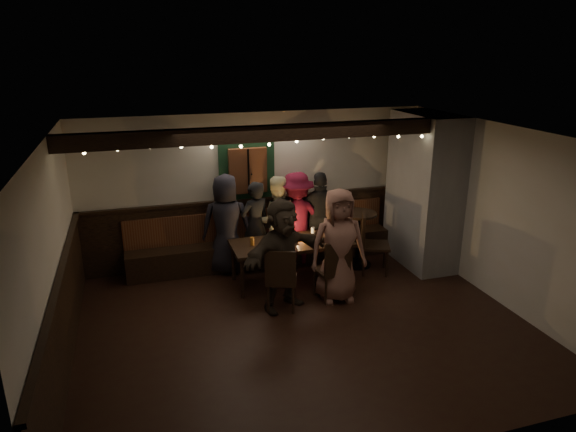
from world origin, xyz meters
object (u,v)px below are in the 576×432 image
object	(u,v)px
chair_near_left	(281,276)
person_c	(276,221)
person_b	(255,226)
person_f	(282,255)
person_d	(297,219)
chair_near_right	(334,267)
chair_end	(369,240)
person_a	(226,224)
person_e	(321,217)
high_top	(358,232)
dining_table	(292,245)
person_g	(338,246)

from	to	relation	value
chair_near_left	person_c	xyz separation A→B (m)	(0.40, 1.65, 0.25)
person_b	person_f	distance (m)	1.47
person_c	person_d	distance (m)	0.35
chair_near_right	chair_end	bearing A→B (deg)	38.97
person_a	person_e	distance (m)	1.65
high_top	person_c	distance (m)	1.42
chair_near_right	person_d	bearing A→B (deg)	93.52
person_d	person_e	bearing A→B (deg)	169.38
dining_table	chair_near_right	size ratio (longest dim) A/B	2.00
chair_near_right	person_e	distance (m)	1.53
chair_near_left	person_f	xyz separation A→B (m)	(0.05, 0.10, 0.28)
chair_near_right	chair_end	size ratio (longest dim) A/B	0.93
chair_near_right	person_g	size ratio (longest dim) A/B	0.56
person_b	person_c	bearing A→B (deg)	170.45
high_top	person_g	bearing A→B (deg)	-127.68
person_a	person_d	xyz separation A→B (m)	(1.22, 0.00, -0.03)
dining_table	chair_near_right	distance (m)	0.90
dining_table	high_top	world-z (taller)	high_top
person_b	person_a	bearing A→B (deg)	-22.27
dining_table	person_b	size ratio (longest dim) A/B	1.25
person_b	chair_end	bearing A→B (deg)	136.95
chair_end	high_top	bearing A→B (deg)	100.21
person_e	person_d	bearing A→B (deg)	3.00
person_g	high_top	bearing A→B (deg)	57.15
high_top	person_a	xyz separation A→B (m)	(-2.19, 0.41, 0.24)
person_e	person_f	xyz separation A→B (m)	(-1.13, -1.45, 0.02)
person_f	chair_near_left	bearing A→B (deg)	-141.67
chair_near_right	person_f	xyz separation A→B (m)	(-0.79, 0.01, 0.28)
person_d	person_a	bearing A→B (deg)	-6.91
chair_near_right	person_c	bearing A→B (deg)	105.66
dining_table	person_f	xyz separation A→B (m)	(-0.39, -0.79, 0.20)
high_top	person_e	xyz separation A→B (m)	(-0.55, 0.38, 0.20)
person_g	person_b	bearing A→B (deg)	126.33
chair_near_left	person_d	xyz separation A→B (m)	(0.75, 1.58, 0.27)
chair_near_right	person_e	xyz separation A→B (m)	(0.34, 1.46, 0.26)
chair_near_right	person_b	xyz separation A→B (m)	(-0.83, 1.48, 0.23)
chair_near_left	person_e	distance (m)	1.97
person_f	person_g	distance (m)	0.86
chair_end	high_top	distance (m)	0.33
chair_near_right	person_c	distance (m)	1.64
person_f	chair_near_right	bearing A→B (deg)	-24.23
high_top	person_a	distance (m)	2.24
person_a	person_g	distance (m)	2.01
chair_end	person_g	bearing A→B (deg)	-139.83
high_top	person_e	distance (m)	0.70
chair_near_right	high_top	size ratio (longest dim) A/B	1.00
person_c	person_g	size ratio (longest dim) A/B	0.92
dining_table	person_c	world-z (taller)	person_c
chair_near_left	chair_end	xyz separation A→B (m)	(1.78, 0.85, 0.04)
person_d	person_f	distance (m)	1.64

